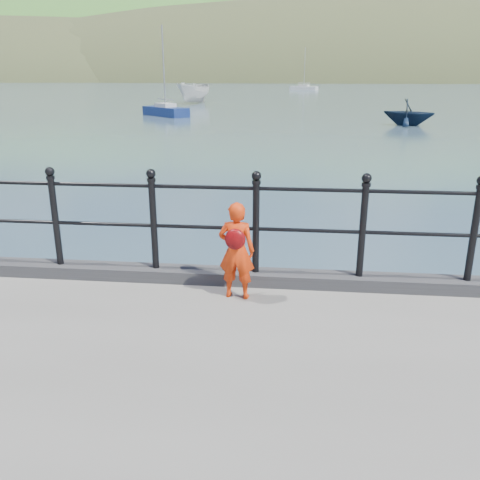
# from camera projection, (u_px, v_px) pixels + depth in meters

# --- Properties ---
(ground) EXTENTS (600.00, 600.00, 0.00)m
(ground) POSITION_uv_depth(u_px,v_px,m) (209.00, 348.00, 6.55)
(ground) COLOR #2D4251
(ground) RESTS_ON ground
(kerb) EXTENTS (60.00, 0.30, 0.15)m
(kerb) POSITION_uv_depth(u_px,v_px,m) (205.00, 275.00, 6.07)
(kerb) COLOR #28282B
(kerb) RESTS_ON quay
(railing) EXTENTS (18.11, 0.11, 1.20)m
(railing) POSITION_uv_depth(u_px,v_px,m) (204.00, 215.00, 5.83)
(railing) COLOR black
(railing) RESTS_ON kerb
(far_shore) EXTENTS (830.00, 200.00, 156.00)m
(far_shore) POSITION_uv_depth(u_px,v_px,m) (376.00, 130.00, 235.62)
(far_shore) COLOR #333A21
(far_shore) RESTS_ON ground
(child) EXTENTS (0.42, 0.33, 1.09)m
(child) POSITION_uv_depth(u_px,v_px,m) (236.00, 250.00, 5.49)
(child) COLOR red
(child) RESTS_ON quay
(launch_white) EXTENTS (3.83, 6.26, 2.27)m
(launch_white) POSITION_uv_depth(u_px,v_px,m) (194.00, 93.00, 55.68)
(launch_white) COLOR silver
(launch_white) RESTS_ON ground
(launch_navy) EXTENTS (4.09, 3.87, 1.70)m
(launch_navy) POSITION_uv_depth(u_px,v_px,m) (409.00, 112.00, 33.14)
(launch_navy) COLOR black
(launch_navy) RESTS_ON ground
(sailboat_deep) EXTENTS (5.41, 3.40, 7.84)m
(sailboat_deep) POSITION_uv_depth(u_px,v_px,m) (304.00, 88.00, 95.74)
(sailboat_deep) COLOR silver
(sailboat_deep) RESTS_ON ground
(sailboat_port) EXTENTS (4.40, 4.26, 6.93)m
(sailboat_port) POSITION_uv_depth(u_px,v_px,m) (166.00, 112.00, 40.35)
(sailboat_port) COLOR navy
(sailboat_port) RESTS_ON ground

